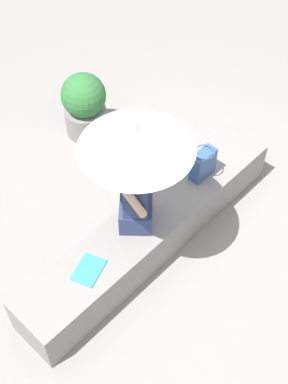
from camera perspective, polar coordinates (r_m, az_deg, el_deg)
name	(u,v)px	position (r m, az deg, el deg)	size (l,w,h in m)	color
ground_plane	(151,243)	(4.89, 0.81, -5.62)	(14.00, 14.00, 0.00)	gray
stone_bench	(152,230)	(4.72, 0.83, -4.17)	(2.85, 0.50, 0.42)	gray
person_seated	(136,191)	(4.22, -0.93, 0.08)	(0.48, 0.46, 0.90)	navy
parasol	(136,138)	(3.74, -0.86, 5.98)	(0.89, 0.89, 1.15)	#B7B7BC
handbag_black	(203,164)	(4.78, 6.52, 3.12)	(0.25, 0.19, 0.31)	#335184
magazine	(89,270)	(4.25, -6.12, -8.52)	(0.28, 0.20, 0.01)	#339ED1
planter_near	(85,105)	(5.69, -6.58, 9.55)	(0.49, 0.49, 0.75)	gray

